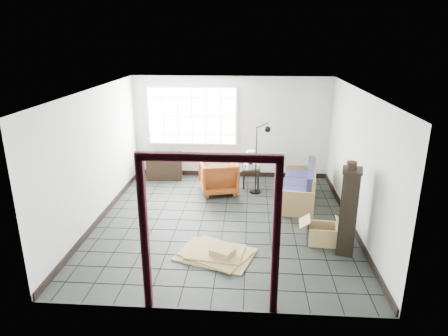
# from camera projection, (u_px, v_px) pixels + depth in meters

# --- Properties ---
(ground) EXTENTS (5.50, 5.50, 0.00)m
(ground) POSITION_uv_depth(u_px,v_px,m) (224.00, 221.00, 8.01)
(ground) COLOR black
(ground) RESTS_ON ground
(room_shell) EXTENTS (5.02, 5.52, 2.61)m
(room_shell) POSITION_uv_depth(u_px,v_px,m) (224.00, 140.00, 7.51)
(room_shell) COLOR silver
(room_shell) RESTS_ON ground
(window_panel) EXTENTS (2.32, 0.08, 1.52)m
(window_panel) POSITION_uv_depth(u_px,v_px,m) (192.00, 116.00, 10.13)
(window_panel) COLOR silver
(window_panel) RESTS_ON ground
(doorway_trim) EXTENTS (1.80, 0.08, 2.20)m
(doorway_trim) POSITION_uv_depth(u_px,v_px,m) (209.00, 216.00, 5.02)
(doorway_trim) COLOR #3B0D18
(doorway_trim) RESTS_ON ground
(futon_sofa) EXTENTS (0.97, 1.93, 0.82)m
(futon_sofa) POSITION_uv_depth(u_px,v_px,m) (301.00, 188.00, 8.92)
(futon_sofa) COLOR olive
(futon_sofa) RESTS_ON ground
(armchair) EXTENTS (1.01, 0.97, 0.86)m
(armchair) POSITION_uv_depth(u_px,v_px,m) (218.00, 175.00, 9.37)
(armchair) COLOR maroon
(armchair) RESTS_ON ground
(side_table) EXTENTS (0.44, 0.44, 0.48)m
(side_table) POSITION_uv_depth(u_px,v_px,m) (251.00, 171.00, 9.74)
(side_table) COLOR black
(side_table) RESTS_ON ground
(table_lamp) EXTENTS (0.37, 0.37, 0.45)m
(table_lamp) POSITION_uv_depth(u_px,v_px,m) (251.00, 156.00, 9.58)
(table_lamp) COLOR black
(table_lamp) RESTS_ON side_table
(projector) EXTENTS (0.38, 0.34, 0.11)m
(projector) POSITION_uv_depth(u_px,v_px,m) (252.00, 166.00, 9.69)
(projector) COLOR silver
(projector) RESTS_ON side_table
(floor_lamp) EXTENTS (0.45, 0.33, 1.70)m
(floor_lamp) POSITION_uv_depth(u_px,v_px,m) (261.00, 157.00, 9.13)
(floor_lamp) COLOR black
(floor_lamp) RESTS_ON ground
(console_shelf) EXTENTS (0.93, 0.45, 0.69)m
(console_shelf) POSITION_uv_depth(u_px,v_px,m) (164.00, 166.00, 10.28)
(console_shelf) COLOR black
(console_shelf) RESTS_ON ground
(tall_shelf) EXTENTS (0.40, 0.47, 1.50)m
(tall_shelf) POSITION_uv_depth(u_px,v_px,m) (348.00, 211.00, 6.64)
(tall_shelf) COLOR black
(tall_shelf) RESTS_ON ground
(pot) EXTENTS (0.21, 0.21, 0.12)m
(pot) POSITION_uv_depth(u_px,v_px,m) (352.00, 165.00, 6.41)
(pot) COLOR black
(pot) RESTS_ON tall_shelf
(open_box) EXTENTS (0.85, 0.46, 0.47)m
(open_box) POSITION_uv_depth(u_px,v_px,m) (322.00, 234.00, 7.13)
(open_box) COLOR #9E7C4C
(open_box) RESTS_ON ground
(cardboard_pile) EXTENTS (1.45, 1.23, 0.18)m
(cardboard_pile) POSITION_uv_depth(u_px,v_px,m) (216.00, 253.00, 6.74)
(cardboard_pile) COLOR #9E7C4C
(cardboard_pile) RESTS_ON ground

